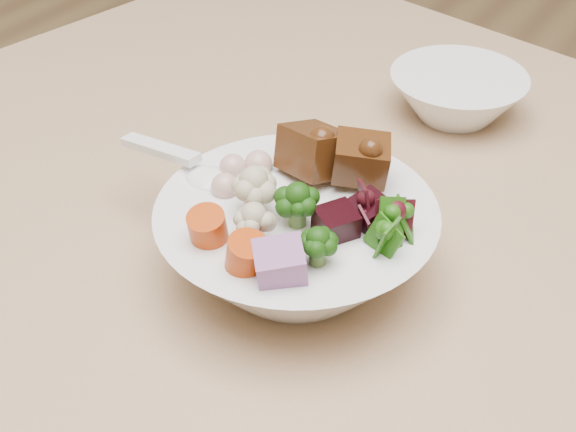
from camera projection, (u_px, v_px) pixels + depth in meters
The scene contains 3 objects.
food_bowl at pixel (299, 237), 0.67m from camera, with size 0.23×0.23×0.13m.
soup_spoon at pixel (197, 172), 0.69m from camera, with size 0.13×0.04×0.03m.
side_bowl at pixel (457, 95), 0.89m from camera, with size 0.15×0.15×0.05m, color white, non-canonical shape.
Camera 1 is at (0.09, -0.37, 1.23)m, focal length 50.00 mm.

